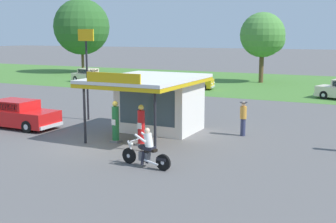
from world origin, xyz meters
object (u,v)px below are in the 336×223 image
(parked_car_back_row_centre, at_px, (189,82))
(gas_pump_nearside, at_px, (116,123))
(motorcycle_with_rider, at_px, (146,151))
(gas_pump_offside, at_px, (141,127))
(roadside_pole_sign, at_px, (87,59))
(featured_classic_sedan, at_px, (14,114))
(bystander_chatting_near_pumps, at_px, (243,117))
(parked_car_back_row_far_left, at_px, (90,76))

(parked_car_back_row_centre, bearing_deg, gas_pump_nearside, -75.82)
(gas_pump_nearside, relative_size, motorcycle_with_rider, 0.87)
(gas_pump_offside, bearing_deg, parked_car_back_row_centre, 107.75)
(roadside_pole_sign, bearing_deg, parked_car_back_row_centre, 92.40)
(featured_classic_sedan, relative_size, bystander_chatting_near_pumps, 3.14)
(motorcycle_with_rider, distance_m, bystander_chatting_near_pumps, 7.19)
(bystander_chatting_near_pumps, bearing_deg, parked_car_back_row_far_left, 141.86)
(gas_pump_offside, height_order, motorcycle_with_rider, gas_pump_offside)
(gas_pump_nearside, xyz_separation_m, gas_pump_offside, (1.43, -0.00, -0.04))
(gas_pump_nearside, relative_size, roadside_pole_sign, 0.37)
(gas_pump_nearside, xyz_separation_m, bystander_chatting_near_pumps, (5.14, 4.03, 0.04))
(gas_pump_offside, height_order, bystander_chatting_near_pumps, gas_pump_offside)
(gas_pump_offside, xyz_separation_m, bystander_chatting_near_pumps, (3.72, 4.03, 0.08))
(motorcycle_with_rider, bearing_deg, bystander_chatting_near_pumps, 75.24)
(gas_pump_offside, bearing_deg, gas_pump_nearside, 180.00)
(motorcycle_with_rider, xyz_separation_m, roadside_pole_sign, (-7.94, 6.99, 3.03))
(motorcycle_with_rider, height_order, featured_classic_sedan, motorcycle_with_rider)
(gas_pump_nearside, distance_m, gas_pump_offside, 1.43)
(gas_pump_offside, distance_m, roadside_pole_sign, 7.81)
(gas_pump_offside, height_order, parked_car_back_row_centre, gas_pump_offside)
(gas_pump_offside, relative_size, roadside_pole_sign, 0.35)
(gas_pump_nearside, bearing_deg, featured_classic_sedan, 175.88)
(parked_car_back_row_centre, xyz_separation_m, roadside_pole_sign, (0.71, -17.06, 2.99))
(featured_classic_sedan, bearing_deg, gas_pump_offside, -3.43)
(parked_car_back_row_far_left, relative_size, roadside_pole_sign, 0.93)
(gas_pump_nearside, xyz_separation_m, parked_car_back_row_far_left, (-17.39, 21.72, -0.24))
(gas_pump_nearside, relative_size, bystander_chatting_near_pumps, 1.13)
(featured_classic_sedan, distance_m, parked_car_back_row_centre, 20.70)
(parked_car_back_row_far_left, relative_size, bystander_chatting_near_pumps, 2.87)
(parked_car_back_row_far_left, height_order, bystander_chatting_near_pumps, bystander_chatting_near_pumps)
(gas_pump_offside, distance_m, parked_car_back_row_centre, 22.20)
(featured_classic_sedan, height_order, parked_car_back_row_centre, featured_classic_sedan)
(gas_pump_offside, distance_m, parked_car_back_row_far_left, 28.74)
(gas_pump_nearside, xyz_separation_m, parked_car_back_row_centre, (-5.34, 21.14, -0.24))
(featured_classic_sedan, bearing_deg, gas_pump_nearside, -4.12)
(parked_car_back_row_far_left, bearing_deg, gas_pump_nearside, -51.32)
(parked_car_back_row_centre, height_order, parked_car_back_row_far_left, parked_car_back_row_far_left)
(gas_pump_offside, xyz_separation_m, roadside_pole_sign, (-6.05, 4.08, 2.79))
(gas_pump_nearside, bearing_deg, bystander_chatting_near_pumps, 38.08)
(gas_pump_nearside, height_order, gas_pump_offside, gas_pump_nearside)
(roadside_pole_sign, bearing_deg, gas_pump_offside, -33.97)
(gas_pump_offside, distance_m, motorcycle_with_rider, 3.48)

